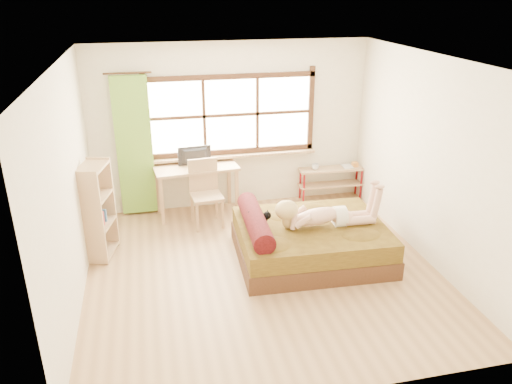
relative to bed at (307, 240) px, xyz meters
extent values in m
plane|color=#9E754C|center=(-0.68, -0.19, -0.27)|extent=(4.50, 4.50, 0.00)
plane|color=white|center=(-0.68, -0.19, 2.43)|extent=(4.50, 4.50, 0.00)
plane|color=silver|center=(-0.68, 2.06, 1.08)|extent=(4.50, 0.00, 4.50)
plane|color=silver|center=(-0.68, -2.44, 1.08)|extent=(4.50, 0.00, 4.50)
plane|color=silver|center=(-2.93, -0.19, 1.08)|extent=(0.00, 4.50, 4.50)
plane|color=silver|center=(1.57, -0.19, 1.08)|extent=(0.00, 4.50, 4.50)
cube|color=#FFEDBF|center=(-0.68, 2.06, 1.28)|extent=(2.60, 0.01, 1.30)
cube|color=#A47B59|center=(-0.68, 1.98, 0.61)|extent=(2.80, 0.16, 0.04)
cube|color=#467B21|center=(-2.23, 1.94, 0.88)|extent=(0.55, 0.10, 2.20)
cube|color=black|center=(0.05, 0.00, -0.15)|extent=(2.05, 1.67, 0.25)
cube|color=#3B2A0D|center=(0.05, 0.00, 0.10)|extent=(2.01, 1.63, 0.25)
cylinder|color=black|center=(-0.72, 0.03, 0.35)|extent=(0.33, 1.36, 0.28)
cube|color=#A47B59|center=(-1.30, 1.76, 0.53)|extent=(1.36, 0.72, 0.04)
cube|color=#A47B59|center=(-1.88, 1.47, 0.12)|extent=(0.06, 0.06, 0.78)
cube|color=#A47B59|center=(-0.68, 1.58, 0.12)|extent=(0.06, 0.06, 0.78)
cube|color=#A47B59|center=(-1.92, 1.95, 0.12)|extent=(0.06, 0.06, 0.78)
cube|color=#A47B59|center=(-0.73, 2.06, 0.12)|extent=(0.06, 0.06, 0.78)
imported|color=black|center=(-1.30, 1.81, 0.70)|extent=(0.53, 0.12, 0.30)
cube|color=#A47B59|center=(-1.20, 1.31, 0.21)|extent=(0.50, 0.50, 0.04)
cube|color=#A47B59|center=(-1.22, 1.52, 0.49)|extent=(0.46, 0.09, 0.52)
cube|color=#A47B59|center=(-1.38, 1.10, -0.04)|extent=(0.05, 0.05, 0.46)
cube|color=#A47B59|center=(-0.99, 1.14, -0.04)|extent=(0.05, 0.05, 0.46)
cube|color=#A47B59|center=(-1.42, 1.49, -0.04)|extent=(0.05, 0.05, 0.46)
cube|color=#A47B59|center=(-1.03, 1.53, -0.04)|extent=(0.05, 0.05, 0.46)
cube|color=#A47B59|center=(1.03, 1.88, 0.28)|extent=(1.14, 0.31, 0.04)
cube|color=#A47B59|center=(1.03, 1.88, -0.01)|extent=(1.14, 0.31, 0.03)
cylinder|color=maroon|center=(0.51, 1.78, 0.01)|extent=(0.03, 0.03, 0.56)
cylinder|color=maroon|center=(1.55, 1.76, 0.01)|extent=(0.03, 0.03, 0.56)
cylinder|color=maroon|center=(0.52, 2.01, 0.01)|extent=(0.03, 0.03, 0.56)
cylinder|color=maroon|center=(1.55, 1.98, 0.01)|extent=(0.03, 0.03, 0.56)
cube|color=orange|center=(1.46, 1.87, 0.33)|extent=(0.10, 0.10, 0.08)
imported|color=gray|center=(0.73, 1.88, 0.34)|extent=(0.13, 0.13, 0.10)
imported|color=gray|center=(1.23, 1.88, 0.30)|extent=(0.18, 0.24, 0.02)
cube|color=#A47B59|center=(-2.76, 0.70, -0.21)|extent=(0.45, 0.61, 0.03)
cube|color=#A47B59|center=(-2.76, 0.70, 0.20)|extent=(0.45, 0.61, 0.03)
cube|color=#A47B59|center=(-2.76, 0.70, 0.61)|extent=(0.45, 0.61, 0.03)
cube|color=#A47B59|center=(-2.76, 0.70, 1.02)|extent=(0.45, 0.61, 0.03)
cube|color=#A47B59|center=(-2.82, 0.43, 0.40)|extent=(0.32, 0.11, 1.33)
cube|color=#A47B59|center=(-2.69, 0.96, 0.40)|extent=(0.32, 0.11, 1.33)
camera|label=1|loc=(-1.99, -5.72, 3.21)|focal=35.00mm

